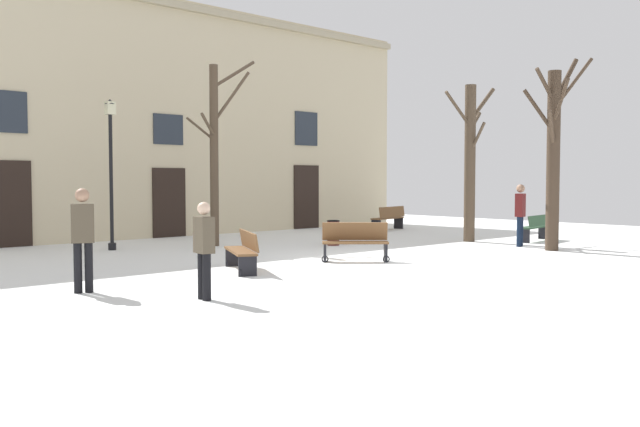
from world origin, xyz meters
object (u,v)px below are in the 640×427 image
object	(u,v)px
bench_facing_shops	(536,227)
bench_back_to_back_right	(243,250)
tree_left_of_center	(470,159)
bench_far_corner	(389,218)
person_near_bench	(520,212)
person_crossing_plaza	(83,234)
tree_center	(554,153)
bench_near_center_tree	(355,241)
person_by_shop_door	(204,246)
tree_foreground	(215,149)
litter_bin	(333,233)
streetlamp	(111,159)

from	to	relation	value
bench_facing_shops	bench_back_to_back_right	distance (m)	11.18
tree_left_of_center	bench_far_corner	bearing A→B (deg)	71.31
bench_back_to_back_right	person_near_bench	xyz separation A→B (m)	(9.18, -1.14, 0.58)
bench_far_corner	person_crossing_plaza	distance (m)	16.11
tree_center	person_crossing_plaza	bearing A→B (deg)	171.42
bench_near_center_tree	person_by_shop_door	size ratio (longest dim) A/B	0.92
bench_near_center_tree	person_crossing_plaza	bearing A→B (deg)	-138.39
tree_foreground	bench_back_to_back_right	bearing A→B (deg)	-117.33
litter_bin	bench_back_to_back_right	bearing A→B (deg)	-152.10
tree_foreground	tree_left_of_center	distance (m)	8.03
tree_left_of_center	bench_near_center_tree	distance (m)	6.92
litter_bin	bench_far_corner	world-z (taller)	bench_far_corner
streetlamp	bench_facing_shops	world-z (taller)	streetlamp
person_near_bench	person_crossing_plaza	bearing A→B (deg)	160.97
tree_left_of_center	tree_foreground	bearing A→B (deg)	148.48
tree_left_of_center	bench_far_corner	distance (m)	5.67
tree_center	person_by_shop_door	bearing A→B (deg)	-179.52
bench_facing_shops	person_near_bench	xyz separation A→B (m)	(-1.99, -0.63, 0.58)
tree_center	bench_back_to_back_right	bearing A→B (deg)	165.22
person_by_shop_door	person_near_bench	xyz separation A→B (m)	(11.67, 1.30, 0.15)
streetlamp	bench_facing_shops	bearing A→B (deg)	-29.68
bench_far_corner	person_by_shop_door	distance (m)	15.94
tree_center	streetlamp	world-z (taller)	tree_center
bench_near_center_tree	person_near_bench	distance (m)	6.24
streetlamp	person_crossing_plaza	distance (m)	7.47
bench_near_center_tree	person_crossing_plaza	distance (m)	6.72
tree_foreground	bench_facing_shops	size ratio (longest dim) A/B	2.94
bench_back_to_back_right	person_crossing_plaza	distance (m)	3.77
tree_foreground	bench_near_center_tree	world-z (taller)	tree_foreground
streetlamp	bench_near_center_tree	bearing A→B (deg)	-63.38
person_crossing_plaza	person_by_shop_door	bearing A→B (deg)	143.29
bench_far_corner	bench_back_to_back_right	world-z (taller)	bench_far_corner
bench_facing_shops	person_crossing_plaza	distance (m)	14.88
bench_facing_shops	bench_near_center_tree	xyz separation A→B (m)	(-8.17, 0.07, 0.03)
tree_center	bench_near_center_tree	world-z (taller)	tree_center
tree_left_of_center	bench_facing_shops	bearing A→B (deg)	-38.05
tree_foreground	person_near_bench	xyz separation A→B (m)	(6.57, -6.18, -1.85)
litter_bin	tree_center	bearing A→B (deg)	-55.52
bench_back_to_back_right	tree_foreground	bearing A→B (deg)	177.73
tree_center	bench_back_to_back_right	size ratio (longest dim) A/B	2.94
bench_facing_shops	bench_far_corner	bearing A→B (deg)	-98.76
bench_far_corner	bench_back_to_back_right	bearing A→B (deg)	15.19
tree_foreground	person_by_shop_door	bearing A→B (deg)	-124.33
bench_near_center_tree	person_by_shop_door	xyz separation A→B (m)	(-5.50, -2.00, 0.40)
tree_foreground	bench_far_corner	distance (m)	8.89
tree_center	person_near_bench	world-z (taller)	tree_center
tree_center	tree_left_of_center	distance (m)	3.24
tree_left_of_center	person_near_bench	distance (m)	2.56
tree_center	bench_facing_shops	xyz separation A→B (m)	(2.31, 1.83, -2.26)
person_crossing_plaza	streetlamp	bearing A→B (deg)	-96.17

